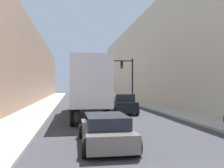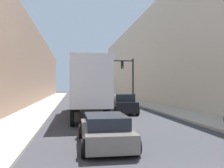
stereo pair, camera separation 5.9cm
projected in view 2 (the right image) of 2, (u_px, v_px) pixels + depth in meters
name	position (u px, v px, depth m)	size (l,w,h in m)	color
sidewalk_right	(138.00, 102.00, 35.32)	(3.02, 80.00, 0.15)	#B2A899
sidewalk_left	(48.00, 103.00, 33.40)	(3.02, 80.00, 0.15)	#B2A899
building_right	(168.00, 56.00, 36.06)	(6.00, 80.00, 13.44)	beige
building_left	(13.00, 65.00, 32.72)	(6.00, 80.00, 10.16)	#997A66
semi_truck	(86.00, 86.00, 19.66)	(2.49, 11.83, 4.26)	silver
sedan_car	(105.00, 130.00, 10.09)	(2.04, 4.43, 1.27)	slate
suv_car	(122.00, 104.00, 21.80)	(2.10, 4.51, 1.71)	black
traffic_signal_gantry	(121.00, 72.00, 30.84)	(5.55, 0.35, 5.78)	black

